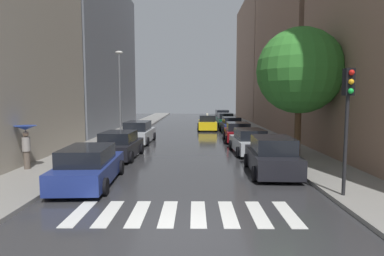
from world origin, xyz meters
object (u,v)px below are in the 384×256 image
object	(u,v)px
parked_car_right_nearest	(272,157)
parked_car_left_third	(138,133)
street_tree_right	(300,71)
traffic_light_right_corner	(348,104)
parked_car_right_fifth	(225,120)
lamp_post_left	(120,89)
parked_car_right_fourth	(231,125)
parked_car_left_second	(120,146)
taxi_midroad	(207,123)
pedestrian_foreground	(26,138)
parked_car_right_second	(249,142)
parked_car_right_third	(238,133)
parked_car_right_sixth	(222,117)
parked_car_left_nearest	(89,166)

from	to	relation	value
parked_car_right_nearest	parked_car_left_third	bearing A→B (deg)	41.07
street_tree_right	traffic_light_right_corner	bearing A→B (deg)	-95.86
parked_car_left_third	parked_car_right_fifth	distance (m)	15.36
parked_car_left_third	parked_car_right_fifth	size ratio (longest dim) A/B	1.02
parked_car_left_third	traffic_light_right_corner	xyz separation A→B (m)	(9.43, -13.41, 2.50)
parked_car_right_fifth	traffic_light_right_corner	xyz separation A→B (m)	(1.55, -26.59, 2.51)
lamp_post_left	parked_car_right_fourth	bearing A→B (deg)	34.11
parked_car_left_second	lamp_post_left	world-z (taller)	lamp_post_left
parked_car_right_fourth	taxi_midroad	xyz separation A→B (m)	(-2.30, 2.20, 0.04)
pedestrian_foreground	traffic_light_right_corner	world-z (taller)	traffic_light_right_corner
parked_car_left_third	parked_car_right_second	size ratio (longest dim) A/B	1.10
parked_car_left_second	taxi_midroad	bearing A→B (deg)	-17.74
parked_car_right_fifth	lamp_post_left	bearing A→B (deg)	140.71
parked_car_right_second	parked_car_right_fifth	bearing A→B (deg)	-3.01
parked_car_right_fourth	street_tree_right	world-z (taller)	street_tree_right
traffic_light_right_corner	pedestrian_foreground	bearing A→B (deg)	163.27
parked_car_right_second	parked_car_right_fourth	distance (m)	11.86
parked_car_right_second	parked_car_right_third	size ratio (longest dim) A/B	1.05
parked_car_right_second	parked_car_right_fourth	size ratio (longest dim) A/B	1.06
parked_car_right_nearest	parked_car_right_third	bearing A→B (deg)	2.93
parked_car_right_sixth	taxi_midroad	xyz separation A→B (m)	(-2.32, -8.89, -0.08)
parked_car_right_third	parked_car_right_fourth	distance (m)	6.61
lamp_post_left	parked_car_left_nearest	bearing A→B (deg)	-82.52
parked_car_right_third	taxi_midroad	world-z (taller)	taxi_midroad
parked_car_right_fifth	parked_car_left_nearest	bearing A→B (deg)	160.87
parked_car_right_second	parked_car_right_fourth	world-z (taller)	parked_car_right_second
traffic_light_right_corner	street_tree_right	bearing A→B (deg)	84.14
parked_car_left_nearest	parked_car_right_fifth	distance (m)	25.97
parked_car_right_second	parked_car_right_sixth	size ratio (longest dim) A/B	0.96
parked_car_left_second	pedestrian_foreground	world-z (taller)	pedestrian_foreground
parked_car_left_second	street_tree_right	distance (m)	11.02
parked_car_right_fourth	parked_car_left_second	bearing A→B (deg)	147.18
parked_car_right_second	traffic_light_right_corner	world-z (taller)	traffic_light_right_corner
pedestrian_foreground	lamp_post_left	xyz separation A→B (m)	(1.96, 10.44, 2.53)
parked_car_right_second	parked_car_left_second	bearing A→B (deg)	99.32
parked_car_left_second	taxi_midroad	size ratio (longest dim) A/B	0.96
parked_car_left_third	taxi_midroad	size ratio (longest dim) A/B	1.09
parked_car_right_nearest	parked_car_right_fourth	size ratio (longest dim) A/B	1.05
street_tree_right	lamp_post_left	distance (m)	13.71
lamp_post_left	parked_car_left_third	bearing A→B (deg)	-30.68
parked_car_left_third	pedestrian_foreground	size ratio (longest dim) A/B	2.37
parked_car_left_nearest	traffic_light_right_corner	distance (m)	9.87
parked_car_left_second	parked_car_right_fourth	bearing A→B (deg)	-28.46
parked_car_right_third	pedestrian_foreground	xyz separation A→B (m)	(-11.26, -10.29, 0.89)
parked_car_right_third	traffic_light_right_corner	world-z (taller)	traffic_light_right_corner
parked_car_right_second	parked_car_right_nearest	bearing A→B (deg)	178.96
parked_car_right_second	parked_car_right_third	world-z (taller)	parked_car_right_second
parked_car_right_nearest	taxi_midroad	bearing A→B (deg)	8.71
parked_car_right_second	parked_car_right_fifth	size ratio (longest dim) A/B	0.93
traffic_light_right_corner	parked_car_right_fourth	bearing A→B (deg)	94.05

